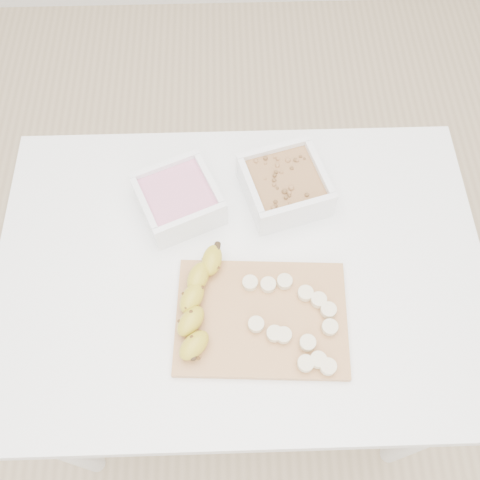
{
  "coord_description": "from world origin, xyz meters",
  "views": [
    {
      "loc": [
        -0.01,
        -0.46,
        1.74
      ],
      "look_at": [
        0.0,
        0.03,
        0.81
      ],
      "focal_mm": 40.0,
      "sensor_mm": 36.0,
      "label": 1
    }
  ],
  "objects_px": {
    "cutting_board": "(261,318)",
    "bowl_granola": "(285,185)",
    "table": "(240,285)",
    "bowl_yogurt": "(178,199)",
    "banana": "(199,303)"
  },
  "relations": [
    {
      "from": "cutting_board",
      "to": "bowl_granola",
      "type": "bearing_deg",
      "value": 77.66
    },
    {
      "from": "bowl_yogurt",
      "to": "bowl_granola",
      "type": "xyz_separation_m",
      "value": [
        0.22,
        0.03,
        0.0
      ]
    },
    {
      "from": "bowl_yogurt",
      "to": "cutting_board",
      "type": "xyz_separation_m",
      "value": [
        0.16,
        -0.26,
        -0.03
      ]
    },
    {
      "from": "bowl_granola",
      "to": "cutting_board",
      "type": "distance_m",
      "value": 0.29
    },
    {
      "from": "bowl_yogurt",
      "to": "bowl_granola",
      "type": "height_order",
      "value": "bowl_granola"
    },
    {
      "from": "banana",
      "to": "bowl_granola",
      "type": "bearing_deg",
      "value": 77.7
    },
    {
      "from": "cutting_board",
      "to": "banana",
      "type": "distance_m",
      "value": 0.12
    },
    {
      "from": "bowl_granola",
      "to": "banana",
      "type": "relative_size",
      "value": 0.89
    },
    {
      "from": "bowl_yogurt",
      "to": "banana",
      "type": "height_order",
      "value": "bowl_yogurt"
    },
    {
      "from": "bowl_granola",
      "to": "cutting_board",
      "type": "bearing_deg",
      "value": -102.34
    },
    {
      "from": "table",
      "to": "cutting_board",
      "type": "relative_size",
      "value": 3.06
    },
    {
      "from": "bowl_granola",
      "to": "table",
      "type": "bearing_deg",
      "value": -120.21
    },
    {
      "from": "table",
      "to": "bowl_granola",
      "type": "distance_m",
      "value": 0.24
    },
    {
      "from": "table",
      "to": "bowl_yogurt",
      "type": "bearing_deg",
      "value": 131.31
    },
    {
      "from": "table",
      "to": "banana",
      "type": "distance_m",
      "value": 0.18
    }
  ]
}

